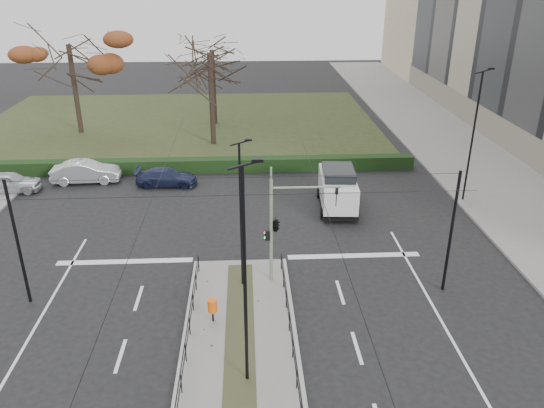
{
  "coord_description": "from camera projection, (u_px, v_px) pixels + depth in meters",
  "views": [
    {
      "loc": [
        0.41,
        -18.87,
        13.96
      ],
      "look_at": [
        1.78,
        7.78,
        2.04
      ],
      "focal_mm": 35.0,
      "sensor_mm": 36.0,
      "label": 1
    }
  ],
  "objects": [
    {
      "name": "median_railing",
      "position": [
        239.0,
        342.0,
        20.12
      ],
      "size": [
        4.14,
        13.24,
        0.92
      ],
      "color": "black",
      "rests_on": "median_island"
    },
    {
      "name": "park",
      "position": [
        180.0,
        123.0,
        51.76
      ],
      "size": [
        38.0,
        26.0,
        0.1
      ],
      "primitive_type": "cube",
      "color": "#253118",
      "rests_on": "ground"
    },
    {
      "name": "hedge",
      "position": [
        160.0,
        166.0,
        39.36
      ],
      "size": [
        38.0,
        1.0,
        1.0
      ],
      "primitive_type": "cube",
      "color": "black",
      "rests_on": "ground"
    },
    {
      "name": "parked_car_first",
      "position": [
        9.0,
        182.0,
        35.8
      ],
      "size": [
        4.28,
        1.98,
        1.42
      ],
      "primitive_type": "imported",
      "rotation": [
        0.0,
        0.0,
        1.64
      ],
      "color": "#B9BBC1",
      "rests_on": "ground"
    },
    {
      "name": "bare_tree_near",
      "position": [
        210.0,
        60.0,
        42.91
      ],
      "size": [
        7.66,
        7.66,
        10.08
      ],
      "color": "black",
      "rests_on": "park"
    },
    {
      "name": "streetlamp_median_far",
      "position": [
        241.0,
        215.0,
        23.84
      ],
      "size": [
        0.6,
        0.12,
        7.2
      ],
      "color": "black",
      "rests_on": "median_island"
    },
    {
      "name": "streetlamp_sidewalk",
      "position": [
        473.0,
        136.0,
        32.86
      ],
      "size": [
        0.7,
        0.14,
        8.44
      ],
      "color": "black",
      "rests_on": "sidewalk_east"
    },
    {
      "name": "rust_tree",
      "position": [
        68.0,
        45.0,
        45.72
      ],
      "size": [
        8.1,
        8.1,
        10.28
      ],
      "color": "black",
      "rests_on": "park"
    },
    {
      "name": "white_van",
      "position": [
        338.0,
        188.0,
        33.22
      ],
      "size": [
        2.54,
        5.15,
        2.62
      ],
      "color": "silver",
      "rests_on": "ground"
    },
    {
      "name": "bare_tree_center",
      "position": [
        212.0,
        56.0,
        49.17
      ],
      "size": [
        5.86,
        5.86,
        9.2
      ],
      "color": "black",
      "rests_on": "park"
    },
    {
      "name": "sidewalk_east",
      "position": [
        459.0,
        152.0,
        43.76
      ],
      "size": [
        8.0,
        90.0,
        0.14
      ],
      "primitive_type": "cube",
      "color": "slate",
      "rests_on": "ground"
    },
    {
      "name": "catenary",
      "position": [
        238.0,
        234.0,
        22.97
      ],
      "size": [
        20.0,
        34.0,
        6.0
      ],
      "color": "black",
      "rests_on": "ground"
    },
    {
      "name": "traffic_light",
      "position": [
        278.0,
        223.0,
        24.52
      ],
      "size": [
        3.52,
        2.01,
        5.18
      ],
      "color": "gray",
      "rests_on": "median_island"
    },
    {
      "name": "litter_bin",
      "position": [
        212.0,
        306.0,
        22.39
      ],
      "size": [
        0.41,
        0.41,
        1.06
      ],
      "color": "black",
      "rests_on": "median_island"
    },
    {
      "name": "parked_car_second",
      "position": [
        86.0,
        172.0,
        37.44
      ],
      "size": [
        4.78,
        1.91,
        1.55
      ],
      "primitive_type": "imported",
      "rotation": [
        0.0,
        0.0,
        1.63
      ],
      "color": "#B9BBC1",
      "rests_on": "ground"
    },
    {
      "name": "parked_car_third",
      "position": [
        167.0,
        177.0,
        36.95
      ],
      "size": [
        4.3,
        1.92,
        1.23
      ],
      "primitive_type": "imported",
      "rotation": [
        0.0,
        0.0,
        1.52
      ],
      "color": "#1E2646",
      "rests_on": "ground"
    },
    {
      "name": "streetlamp_median_near",
      "position": [
        245.0,
        278.0,
        17.74
      ],
      "size": [
        0.71,
        0.15,
        8.53
      ],
      "color": "black",
      "rests_on": "median_island"
    },
    {
      "name": "ground",
      "position": [
        240.0,
        321.0,
        22.89
      ],
      "size": [
        140.0,
        140.0,
        0.0
      ],
      "primitive_type": "plane",
      "color": "black",
      "rests_on": "ground"
    },
    {
      "name": "median_island",
      "position": [
        240.0,
        359.0,
        20.58
      ],
      "size": [
        4.4,
        15.0,
        0.14
      ],
      "primitive_type": "cube",
      "color": "slate",
      "rests_on": "ground"
    }
  ]
}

